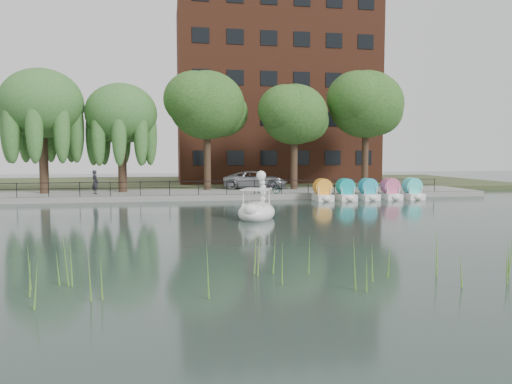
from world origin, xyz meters
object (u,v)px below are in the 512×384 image
object	(u,v)px
minivan	(256,179)
swan_boat	(257,208)
bicycle	(269,187)
pedestrian	(95,180)

from	to	relation	value
minivan	swan_boat	xyz separation A→B (m)	(-2.57, -15.19, -0.70)
swan_boat	minivan	bearing A→B (deg)	104.98
bicycle	swan_boat	world-z (taller)	swan_boat
minivan	bicycle	distance (m)	4.78
bicycle	pedestrian	distance (m)	12.45
bicycle	pedestrian	size ratio (longest dim) A/B	0.87
pedestrian	swan_boat	distance (m)	15.39
minivan	bicycle	size ratio (longest dim) A/B	3.50
bicycle	pedestrian	bearing A→B (deg)	93.27
minivan	bicycle	bearing A→B (deg)	-164.82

